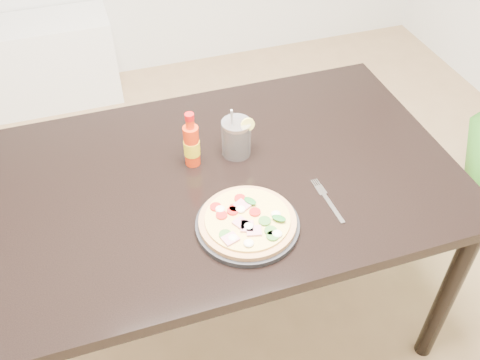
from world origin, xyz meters
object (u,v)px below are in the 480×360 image
object	(u,v)px
hot_sauce_bottle	(192,144)
fork	(327,199)
plate	(247,225)
pizza	(247,221)
dining_table	(228,193)
cola_cup	(236,138)

from	to	relation	value
hot_sauce_bottle	fork	distance (m)	0.44
plate	fork	world-z (taller)	plate
pizza	fork	world-z (taller)	pizza
pizza	dining_table	bearing A→B (deg)	86.43
pizza	fork	xyz separation A→B (m)	(0.25, 0.03, -0.02)
plate	pizza	size ratio (longest dim) A/B	1.07
hot_sauce_bottle	dining_table	bearing A→B (deg)	-42.32
fork	dining_table	bearing A→B (deg)	138.54
dining_table	pizza	xyz separation A→B (m)	(-0.01, -0.23, 0.11)
pizza	cola_cup	distance (m)	0.32
plate	cola_cup	size ratio (longest dim) A/B	1.58
hot_sauce_bottle	cola_cup	bearing A→B (deg)	2.32
dining_table	hot_sauce_bottle	world-z (taller)	hot_sauce_bottle
plate	hot_sauce_bottle	distance (m)	0.32
plate	fork	xyz separation A→B (m)	(0.25, 0.03, -0.01)
hot_sauce_bottle	cola_cup	xyz separation A→B (m)	(0.14, 0.01, -0.02)
dining_table	plate	distance (m)	0.24
cola_cup	fork	bearing A→B (deg)	-57.15
pizza	hot_sauce_bottle	size ratio (longest dim) A/B	1.42
dining_table	fork	size ratio (longest dim) A/B	7.43
dining_table	hot_sauce_bottle	distance (m)	0.20
plate	cola_cup	bearing A→B (deg)	77.52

